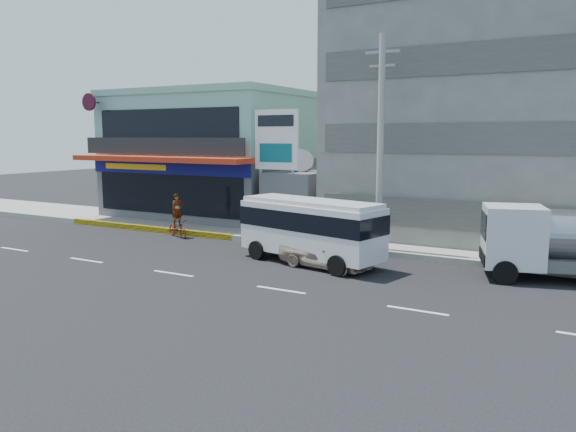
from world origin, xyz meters
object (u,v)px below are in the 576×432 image
object	(u,v)px
concrete_building	(502,107)
sedan	(325,252)
motorcycle_rider	(178,223)
utility_pole_near	(380,144)
satellite_dish	(300,170)
tanker_truck	(575,242)
shop_building	(216,158)
billboard	(276,147)
minibus	(311,226)

from	to	relation	value
concrete_building	sedan	size ratio (longest dim) A/B	3.87
motorcycle_rider	utility_pole_near	bearing A→B (deg)	4.52
satellite_dish	tanker_truck	bearing A→B (deg)	-17.93
concrete_building	tanker_truck	distance (m)	11.00
shop_building	motorcycle_rider	xyz separation A→B (m)	(2.79, -7.43, -3.21)
shop_building	motorcycle_rider	world-z (taller)	shop_building
billboard	satellite_dish	bearing A→B (deg)	74.48
shop_building	satellite_dish	bearing A→B (deg)	-20.21
minibus	sedan	distance (m)	1.45
utility_pole_near	minibus	xyz separation A→B (m)	(-2.00, -3.04, -3.49)
billboard	minibus	distance (m)	7.37
minibus	tanker_truck	world-z (taller)	tanker_truck
billboard	sedan	bearing A→B (deg)	-44.59
utility_pole_near	minibus	distance (m)	5.04
billboard	minibus	xyz separation A→B (m)	(4.50, -4.84, -3.27)
utility_pole_near	sedan	xyz separation A→B (m)	(-1.05, -3.58, -4.45)
shop_building	minibus	world-z (taller)	shop_building
utility_pole_near	tanker_truck	distance (m)	8.98
satellite_dish	utility_pole_near	distance (m)	7.17
satellite_dish	concrete_building	bearing A→B (deg)	21.80
utility_pole_near	tanker_truck	bearing A→B (deg)	-6.86
minibus	satellite_dish	bearing A→B (deg)	121.07
minibus	sedan	size ratio (longest dim) A/B	1.69
billboard	motorcycle_rider	size ratio (longest dim) A/B	2.89
shop_building	satellite_dish	size ratio (longest dim) A/B	8.27
sedan	shop_building	bearing A→B (deg)	62.79
concrete_building	motorcycle_rider	bearing A→B (deg)	-150.84
shop_building	minibus	size ratio (longest dim) A/B	1.78
concrete_building	utility_pole_near	distance (m)	8.79
satellite_dish	billboard	xyz separation A→B (m)	(-0.50, -1.80, 1.35)
minibus	motorcycle_rider	world-z (taller)	minibus
satellite_dish	sedan	bearing A→B (deg)	-55.39
billboard	tanker_truck	world-z (taller)	billboard
satellite_dish	billboard	size ratio (longest dim) A/B	0.22
satellite_dish	motorcycle_rider	bearing A→B (deg)	-139.26
shop_building	satellite_dish	world-z (taller)	shop_building
utility_pole_near	sedan	world-z (taller)	utility_pole_near
shop_building	tanker_truck	size ratio (longest dim) A/B	1.65
concrete_building	billboard	xyz separation A→B (m)	(-10.50, -5.80, -2.07)
minibus	motorcycle_rider	xyz separation A→B (m)	(-9.21, 2.15, -0.87)
billboard	tanker_truck	bearing A→B (deg)	-10.74
shop_building	sedan	xyz separation A→B (m)	(12.95, -10.12, -3.29)
tanker_truck	motorcycle_rider	bearing A→B (deg)	179.72
billboard	tanker_truck	size ratio (longest dim) A/B	0.92
sedan	tanker_truck	size ratio (longest dim) A/B	0.55
shop_building	concrete_building	world-z (taller)	concrete_building
tanker_truck	concrete_building	bearing A→B (deg)	115.87
concrete_building	shop_building	bearing A→B (deg)	-176.65
billboard	sedan	distance (m)	8.75
satellite_dish	shop_building	bearing A→B (deg)	159.79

